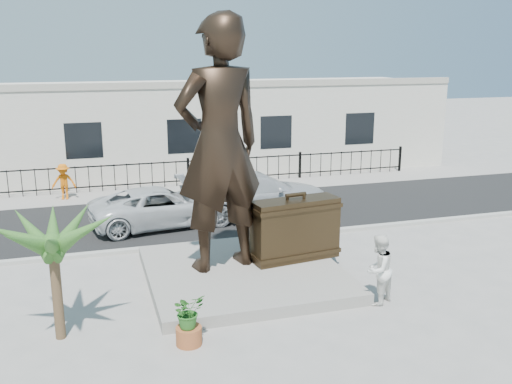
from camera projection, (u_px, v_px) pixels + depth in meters
ground at (279, 298)px, 14.48m from camera, size 100.00×100.00×0.00m
street at (211, 213)px, 21.91m from camera, size 40.00×7.00×0.01m
curb at (234, 240)px, 18.65m from camera, size 40.00×0.25×0.12m
far_sidewalk at (192, 189)px, 25.62m from camera, size 40.00×2.50×0.02m
plinth at (244, 273)px, 15.70m from camera, size 5.20×5.20×0.30m
fence at (188, 173)px, 26.22m from camera, size 22.00×0.10×1.20m
building at (173, 127)px, 29.72m from camera, size 28.00×7.00×4.40m
statue at (219, 145)px, 15.00m from camera, size 2.78×2.15×6.78m
suitcase at (295, 229)px, 16.16m from camera, size 2.58×1.12×1.76m
tourist at (378, 269)px, 13.99m from camera, size 1.09×1.03×1.78m
car_white at (161, 207)px, 20.23m from camera, size 5.25×2.95×1.38m
car_silver at (255, 194)px, 21.42m from camera, size 5.83×2.50×1.67m
worker at (64, 182)px, 23.73m from camera, size 1.04×0.68×1.51m
palm_tree at (61, 338)px, 12.50m from camera, size 1.80×1.80×3.20m
planter at (189, 336)px, 12.17m from camera, size 0.56×0.56×0.40m
shrub at (188, 311)px, 12.03m from camera, size 0.85×0.80×0.75m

